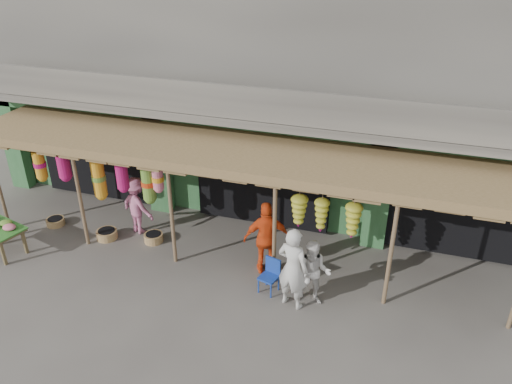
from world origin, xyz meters
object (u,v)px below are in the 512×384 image
(person_front, at_px, (293,268))
(person_shopper, at_px, (137,206))
(person_right, at_px, (313,273))
(person_vendor, at_px, (267,238))
(blue_chair, at_px, (270,273))

(person_front, height_order, person_shopper, person_front)
(person_right, distance_m, person_vendor, 1.49)
(person_front, distance_m, person_right, 0.49)
(person_front, xyz_separation_m, person_right, (0.40, 0.21, -0.18))
(blue_chair, height_order, person_right, person_right)
(person_right, bearing_deg, blue_chair, 165.72)
(blue_chair, relative_size, person_right, 0.52)
(person_front, height_order, person_right, person_front)
(person_front, xyz_separation_m, person_shopper, (-4.62, 1.62, -0.16))
(person_right, xyz_separation_m, person_shopper, (-5.02, 1.41, 0.02))
(person_right, relative_size, person_vendor, 0.84)
(blue_chair, relative_size, person_shopper, 0.50)
(person_front, relative_size, person_shopper, 1.20)
(blue_chair, distance_m, person_front, 0.84)
(person_right, relative_size, person_shopper, 0.97)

